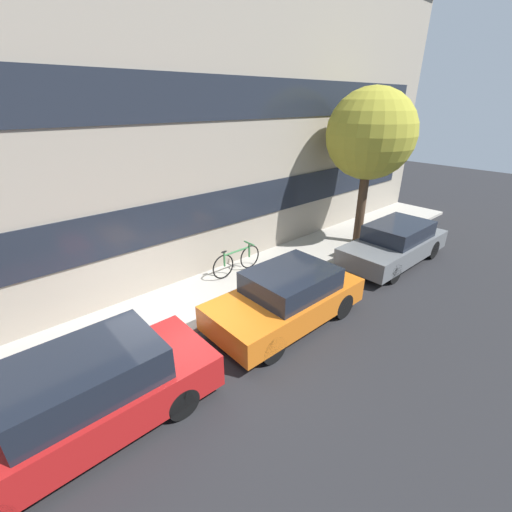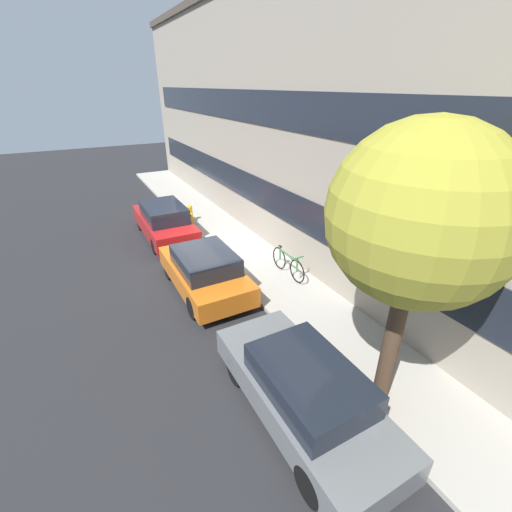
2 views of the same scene
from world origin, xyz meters
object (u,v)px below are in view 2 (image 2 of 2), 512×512
(parked_car_grey, at_px, (303,390))
(bicycle, at_px, (288,263))
(parked_car_orange, at_px, (205,271))
(fire_hydrant, at_px, (190,213))
(parked_car_red, at_px, (164,221))
(street_tree, at_px, (420,217))

(parked_car_grey, xyz_separation_m, bicycle, (-4.51, 2.61, -0.12))
(parked_car_orange, xyz_separation_m, fire_hydrant, (-5.63, 1.43, -0.17))
(fire_hydrant, xyz_separation_m, bicycle, (6.20, 1.18, 0.04))
(parked_car_orange, xyz_separation_m, parked_car_grey, (5.09, 0.00, -0.01))
(parked_car_grey, bearing_deg, fire_hydrant, -7.59)
(parked_car_red, relative_size, parked_car_grey, 1.03)
(parked_car_grey, xyz_separation_m, fire_hydrant, (-10.71, 1.43, -0.16))
(street_tree, bearing_deg, bicycle, 168.81)
(parked_car_red, distance_m, bicycle, 5.79)
(parked_car_orange, height_order, fire_hydrant, parked_car_orange)
(parked_car_grey, relative_size, street_tree, 0.80)
(parked_car_red, height_order, street_tree, street_tree)
(parked_car_grey, bearing_deg, parked_car_red, 0.00)
(parked_car_red, relative_size, parked_car_orange, 1.12)
(parked_car_orange, distance_m, fire_hydrant, 5.81)
(parked_car_orange, relative_size, bicycle, 2.16)
(parked_car_orange, bearing_deg, street_tree, -163.38)
(parked_car_red, bearing_deg, bicycle, -153.18)
(fire_hydrant, distance_m, bicycle, 6.31)
(street_tree, bearing_deg, parked_car_red, -170.77)
(fire_hydrant, relative_size, street_tree, 0.14)
(parked_car_red, xyz_separation_m, parked_car_grey, (9.67, -0.00, -0.04))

